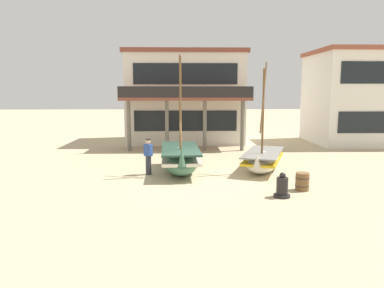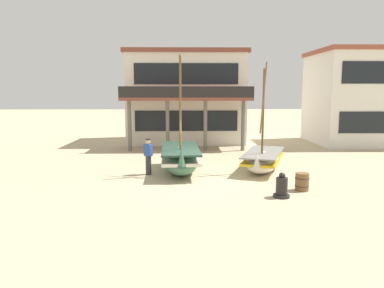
{
  "view_description": "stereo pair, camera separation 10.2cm",
  "coord_description": "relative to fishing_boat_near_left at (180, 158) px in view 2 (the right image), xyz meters",
  "views": [
    {
      "loc": [
        -0.47,
        -15.68,
        3.87
      ],
      "look_at": [
        0.0,
        1.0,
        1.4
      ],
      "focal_mm": 33.88,
      "sensor_mm": 36.0,
      "label": 1
    },
    {
      "loc": [
        -0.36,
        -15.68,
        3.87
      ],
      "look_at": [
        0.0,
        1.0,
        1.4
      ],
      "focal_mm": 33.88,
      "sensor_mm": 36.0,
      "label": 2
    }
  ],
  "objects": [
    {
      "name": "ground_plane",
      "position": [
        0.55,
        -1.28,
        -0.67
      ],
      "size": [
        120.0,
        120.0,
        0.0
      ],
      "primitive_type": "plane",
      "color": "tan"
    },
    {
      "name": "fishing_boat_near_left",
      "position": [
        0.0,
        0.0,
        0.0
      ],
      "size": [
        1.91,
        4.54,
        5.53
      ],
      "color": "#427056",
      "rests_on": "ground"
    },
    {
      "name": "fishing_boat_centre_large",
      "position": [
        4.04,
        0.31,
        -0.14
      ],
      "size": [
        2.88,
        4.34,
        5.22
      ],
      "color": "silver",
      "rests_on": "ground"
    },
    {
      "name": "fisherman_by_hull",
      "position": [
        -1.47,
        -0.44,
        0.17
      ],
      "size": [
        0.42,
        0.37,
        1.68
      ],
      "color": "#33333D",
      "rests_on": "ground"
    },
    {
      "name": "capstan_winch",
      "position": [
        3.74,
        -4.2,
        -0.3
      ],
      "size": [
        0.6,
        0.6,
        0.92
      ],
      "color": "black",
      "rests_on": "ground"
    },
    {
      "name": "wooden_barrel",
      "position": [
        4.77,
        -3.33,
        -0.32
      ],
      "size": [
        0.56,
        0.56,
        0.7
      ],
      "color": "brown",
      "rests_on": "ground"
    },
    {
      "name": "harbor_building_main",
      "position": [
        0.34,
        10.88,
        2.72
      ],
      "size": [
        8.85,
        7.91,
        6.76
      ],
      "color": "silver",
      "rests_on": "ground"
    },
    {
      "name": "harbor_building_annex",
      "position": [
        13.45,
        9.61,
        2.74
      ],
      "size": [
        7.54,
        6.22,
        6.78
      ],
      "color": "white",
      "rests_on": "ground"
    }
  ]
}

